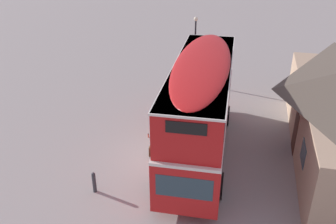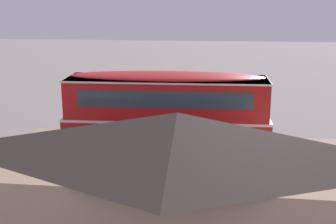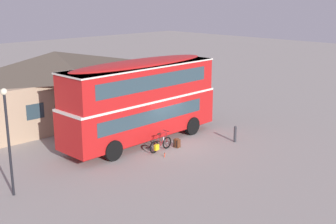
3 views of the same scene
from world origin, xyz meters
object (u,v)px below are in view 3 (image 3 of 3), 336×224
touring_bicycle (160,145)px  backpack_on_ground (177,143)px  water_bottle_red_squeeze (165,155)px  street_lamp (8,131)px  double_decker_bus (141,98)px  kerb_bollard (235,134)px

touring_bicycle → backpack_on_ground: (1.10, -0.22, -0.10)m
backpack_on_ground → water_bottle_red_squeeze: backpack_on_ground is taller
street_lamp → backpack_on_ground: bearing=-4.0°
touring_bicycle → street_lamp: size_ratio=0.36×
backpack_on_ground → street_lamp: size_ratio=0.11×
double_decker_bus → backpack_on_ground: size_ratio=18.95×
double_decker_bus → kerb_bollard: (3.83, -3.87, -2.14)m
kerb_bollard → touring_bicycle: bearing=155.2°
kerb_bollard → double_decker_bus: bearing=134.7°
touring_bicycle → kerb_bollard: (4.20, -1.94, 0.12)m
touring_bicycle → water_bottle_red_squeeze: 1.01m
backpack_on_ground → kerb_bollard: kerb_bollard is taller
street_lamp → kerb_bollard: size_ratio=4.82×
double_decker_bus → touring_bicycle: 3.00m
double_decker_bus → kerb_bollard: double_decker_bus is taller
water_bottle_red_squeeze → street_lamp: bearing=170.7°
backpack_on_ground → double_decker_bus: bearing=108.8°
backpack_on_ground → kerb_bollard: bearing=-29.1°
backpack_on_ground → water_bottle_red_squeeze: (-1.59, -0.63, -0.16)m
water_bottle_red_squeeze → backpack_on_ground: bearing=21.5°
touring_bicycle → backpack_on_ground: touring_bicycle is taller
touring_bicycle → backpack_on_ground: size_ratio=3.20×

